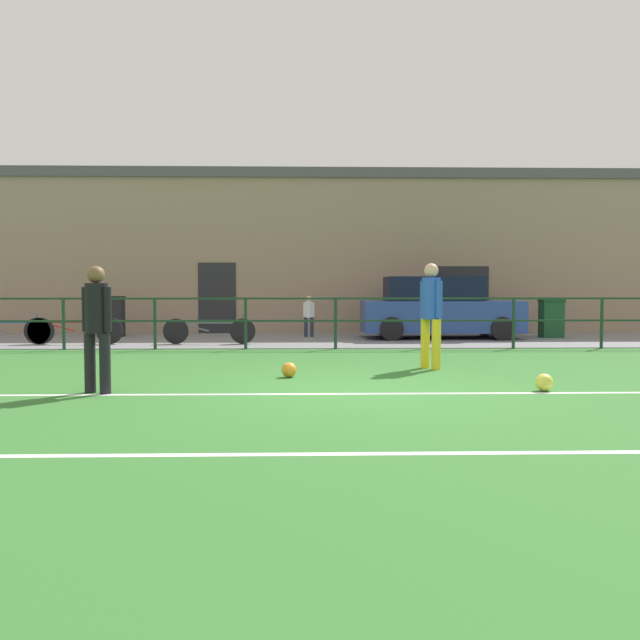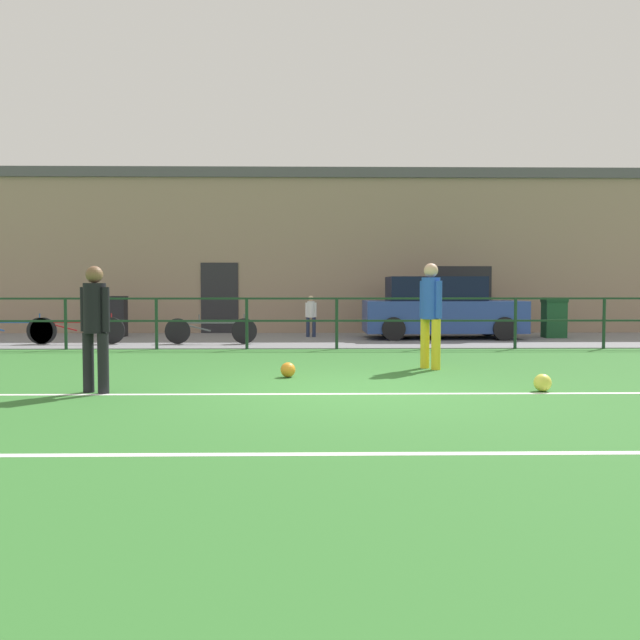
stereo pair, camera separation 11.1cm
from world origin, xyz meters
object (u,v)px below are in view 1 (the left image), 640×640
Objects in this scene: parked_car_red at (438,309)px; bicycle_parked_1 at (2,330)px; player_goalkeeper at (97,321)px; soccer_ball_spare at (289,370)px; player_striker at (431,309)px; soccer_ball_match at (544,382)px; trash_bin_0 at (114,316)px; bicycle_parked_0 at (75,330)px; spectator_child at (309,314)px; trash_bin_1 at (551,318)px; bicycle_parked_2 at (209,330)px.

parked_car_red is 1.81× the size of bicycle_parked_1.
player_goalkeeper is 7.21× the size of soccer_ball_spare.
player_goalkeeper is at bearing 83.73° from player_striker.
soccer_ball_match is 0.21× the size of trash_bin_0.
soccer_ball_match is 1.02× the size of soccer_ball_spare.
player_goalkeeper is at bearing -69.46° from bicycle_parked_0.
trash_bin_0 reaches higher than soccer_ball_spare.
player_striker reaches higher than trash_bin_0.
spectator_child reaches higher than bicycle_parked_1.
trash_bin_0 is (-8.80, 0.71, -0.21)m from parked_car_red.
parked_car_red is (0.42, 9.02, 0.67)m from soccer_ball_match.
player_striker is 7.31m from spectator_child.
spectator_child is (0.38, 8.05, 0.54)m from soccer_ball_spare.
soccer_ball_spare is at bearing -40.20° from bicycle_parked_1.
player_goalkeeper is 2.99m from soccer_ball_spare.
trash_bin_1 is at bearing 2.18° from parked_car_red.
soccer_ball_spare is at bearing 79.71° from player_striker.
bicycle_parked_1 is at bearing -180.00° from bicycle_parked_0.
bicycle_parked_1 reaches higher than soccer_ball_match.
player_goalkeeper reaches higher than soccer_ball_spare.
soccer_ball_match is 0.10× the size of bicycle_parked_0.
bicycle_parked_2 is (4.91, 0.00, -0.01)m from bicycle_parked_1.
parked_car_red is (1.46, 6.54, -0.22)m from player_striker.
player_goalkeeper reaches higher than soccer_ball_match.
parked_car_red is at bearing 167.48° from spectator_child.
bicycle_parked_1 is 3.13m from trash_bin_0.
player_goalkeeper is at bearing -135.72° from trash_bin_1.
bicycle_parked_0 is at bearing 134.58° from player_goalkeeper.
spectator_child reaches higher than soccer_ball_match.
bicycle_parked_0 is 2.44m from trash_bin_0.
bicycle_parked_0 is (-7.59, 4.85, -0.66)m from player_striker.
parked_car_red is 9.22m from bicycle_parked_0.
trash_bin_0 is (-2.50, 9.75, -0.36)m from player_goalkeeper.
player_striker is at bearing -124.35° from trash_bin_1.
bicycle_parked_0 is (-2.75, 7.34, -0.59)m from player_goalkeeper.
trash_bin_0 is (1.98, 2.41, 0.23)m from bicycle_parked_1.
player_striker is 1.72× the size of trash_bin_1.
parked_car_red reaches higher than trash_bin_1.
soccer_ball_spare is 0.10× the size of bicycle_parked_1.
spectator_child is at bearing 42.11° from bicycle_parked_2.
trash_bin_0 is at bearing 140.58° from bicycle_parked_2.
spectator_child is (-1.99, 7.03, -0.35)m from player_striker.
bicycle_parked_1 is 1.04× the size of bicycle_parked_2.
spectator_child is 0.27× the size of parked_car_red.
bicycle_parked_1 is (-6.94, 5.87, 0.24)m from soccer_ball_spare.
parked_car_red is 8.83m from trash_bin_0.
player_goalkeeper and parked_car_red have the same top height.
trash_bin_1 is (4.55, 6.66, -0.47)m from player_striker.
spectator_child is 5.35m from trash_bin_0.
soccer_ball_spare is at bearing 156.91° from soccer_ball_match.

